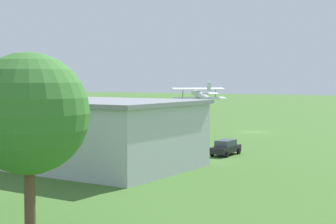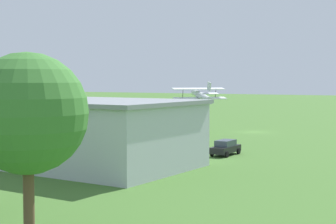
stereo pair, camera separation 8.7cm
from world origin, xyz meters
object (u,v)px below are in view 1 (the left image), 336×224
object	(u,v)px
biplane	(201,96)
person_by_parked_cars	(93,137)
car_black	(226,147)
car_green	(29,136)
car_blue	(4,132)
person_near_hangar_door	(106,137)
hangar	(57,131)
tree_behind_hangar_right	(29,114)

from	to	relation	value
biplane	person_by_parked_cars	world-z (taller)	biplane
biplane	car_black	size ratio (longest dim) A/B	1.66
car_black	car_green	world-z (taller)	car_black
car_blue	person_near_hangar_door	distance (m)	15.35
hangar	person_by_parked_cars	distance (m)	15.22
car_green	tree_behind_hangar_right	distance (m)	42.92
biplane	tree_behind_hangar_right	bearing A→B (deg)	107.06
tree_behind_hangar_right	car_blue	bearing A→B (deg)	-42.07
car_green	person_near_hangar_door	bearing A→B (deg)	-149.60
person_near_hangar_door	tree_behind_hangar_right	distance (m)	41.74
car_blue	tree_behind_hangar_right	xyz separation A→B (m)	(-36.37, 32.83, 5.45)
biplane	car_blue	distance (m)	28.24
car_black	car_green	bearing A→B (deg)	4.58
biplane	car_green	world-z (taller)	biplane
biplane	tree_behind_hangar_right	size ratio (longest dim) A/B	0.80
biplane	car_blue	world-z (taller)	biplane
person_by_parked_cars	person_near_hangar_door	bearing A→B (deg)	-114.55
hangar	car_blue	xyz separation A→B (m)	(20.59, -12.73, -2.22)
car_green	person_by_parked_cars	xyz separation A→B (m)	(-7.55, -3.18, 0.03)
car_green	car_blue	distance (m)	7.14
person_near_hangar_door	person_by_parked_cars	size ratio (longest dim) A/B	0.92
car_blue	person_near_hangar_door	size ratio (longest dim) A/B	2.82
hangar	person_by_parked_cars	world-z (taller)	hangar
hangar	car_green	xyz separation A→B (m)	(13.80, -10.51, -2.24)
car_green	car_blue	xyz separation A→B (m)	(6.79, -2.22, 0.02)
tree_behind_hangar_right	person_by_parked_cars	bearing A→B (deg)	-56.89
car_green	biplane	bearing A→B (deg)	-123.22
biplane	car_black	xyz separation A→B (m)	(-12.14, 18.92, -4.79)
hangar	car_black	xyz separation A→B (m)	(-12.09, -12.59, -2.24)
person_by_parked_cars	tree_behind_hangar_right	size ratio (longest dim) A/B	0.18
person_by_parked_cars	tree_behind_hangar_right	distance (m)	40.71
person_by_parked_cars	hangar	bearing A→B (deg)	114.54
car_blue	person_near_hangar_door	world-z (taller)	car_blue
car_green	car_blue	world-z (taller)	car_blue
car_black	car_blue	size ratio (longest dim) A/B	0.99
car_black	person_near_hangar_door	bearing A→B (deg)	-9.10
biplane	person_near_hangar_door	size ratio (longest dim) A/B	4.67
biplane	person_by_parked_cars	bearing A→B (deg)	70.80
biplane	tree_behind_hangar_right	distance (m)	53.99
biplane	person_near_hangar_door	distance (m)	17.67
hangar	person_near_hangar_door	size ratio (longest dim) A/B	17.33
person_near_hangar_door	car_green	bearing A→B (deg)	30.40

